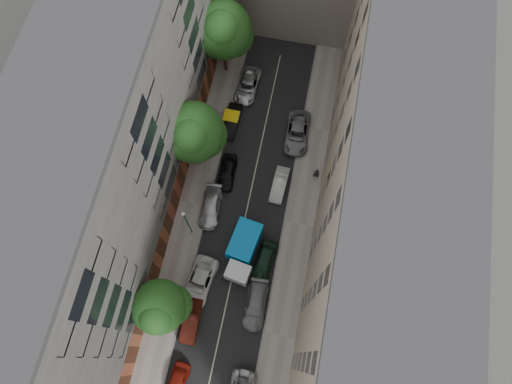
% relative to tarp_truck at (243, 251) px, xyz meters
% --- Properties ---
extents(ground, '(120.00, 120.00, 0.00)m').
position_rel_tarp_truck_xyz_m(ground, '(-0.60, 4.13, -1.50)').
color(ground, '#4C4C49').
rests_on(ground, ground).
extents(road_surface, '(8.00, 44.00, 0.02)m').
position_rel_tarp_truck_xyz_m(road_surface, '(-0.60, 4.13, -1.49)').
color(road_surface, black).
rests_on(road_surface, ground).
extents(sidewalk_left, '(3.00, 44.00, 0.15)m').
position_rel_tarp_truck_xyz_m(sidewalk_left, '(-6.10, 4.13, -1.43)').
color(sidewalk_left, gray).
rests_on(sidewalk_left, ground).
extents(sidewalk_right, '(3.00, 44.00, 0.15)m').
position_rel_tarp_truck_xyz_m(sidewalk_right, '(4.90, 4.13, -1.43)').
color(sidewalk_right, gray).
rests_on(sidewalk_right, ground).
extents(building_left, '(8.00, 44.00, 20.00)m').
position_rel_tarp_truck_xyz_m(building_left, '(-11.60, 4.13, 8.50)').
color(building_left, '#484643').
rests_on(building_left, ground).
extents(building_right, '(8.00, 44.00, 20.00)m').
position_rel_tarp_truck_xyz_m(building_right, '(10.40, 4.13, 8.50)').
color(building_right, '#C0AE96').
rests_on(building_right, ground).
extents(tarp_truck, '(3.23, 6.23, 2.73)m').
position_rel_tarp_truck_xyz_m(tarp_truck, '(0.00, 0.00, 0.00)').
color(tarp_truck, black).
rests_on(tarp_truck, ground).
extents(car_left_1, '(1.53, 4.24, 1.39)m').
position_rel_tarp_truck_xyz_m(car_left_1, '(-3.40, -7.27, -0.81)').
color(car_left_1, '#4B170F').
rests_on(car_left_1, ground).
extents(car_left_2, '(3.03, 5.45, 1.44)m').
position_rel_tarp_truck_xyz_m(car_left_2, '(-3.51, -3.67, -0.78)').
color(car_left_2, silver).
rests_on(car_left_2, ground).
extents(car_left_3, '(2.16, 4.84, 1.38)m').
position_rel_tarp_truck_xyz_m(car_left_3, '(-4.20, 3.93, -0.81)').
color(car_left_3, '#BAB9BF').
rests_on(car_left_3, ground).
extents(car_left_4, '(1.86, 4.28, 1.44)m').
position_rel_tarp_truck_xyz_m(car_left_4, '(-3.40, 7.96, -0.78)').
color(car_left_4, black).
rests_on(car_left_4, ground).
extents(car_left_5, '(1.56, 4.28, 1.40)m').
position_rel_tarp_truck_xyz_m(car_left_5, '(-4.20, 13.99, -0.80)').
color(car_left_5, black).
rests_on(car_left_5, ground).
extents(car_left_6, '(2.52, 5.07, 1.38)m').
position_rel_tarp_truck_xyz_m(car_left_6, '(-3.40, 18.73, -0.81)').
color(car_left_6, '#BABABF').
rests_on(car_left_6, ground).
extents(car_right_1, '(2.13, 4.92, 1.41)m').
position_rel_tarp_truck_xyz_m(car_right_1, '(2.20, -4.67, -0.80)').
color(car_right_1, slate).
rests_on(car_right_1, ground).
extents(car_right_2, '(2.37, 4.59, 1.49)m').
position_rel_tarp_truck_xyz_m(car_right_2, '(2.20, -0.47, -0.75)').
color(car_right_2, black).
rests_on(car_right_2, ground).
extents(car_right_3, '(1.59, 4.02, 1.30)m').
position_rel_tarp_truck_xyz_m(car_right_3, '(2.20, 7.73, -0.85)').
color(car_right_3, silver).
rests_on(car_right_3, ground).
extents(car_right_4, '(2.81, 5.57, 1.51)m').
position_rel_tarp_truck_xyz_m(car_right_4, '(3.00, 13.93, -0.75)').
color(car_right_4, slate).
rests_on(car_right_4, ground).
extents(tree_near, '(5.04, 4.73, 7.36)m').
position_rel_tarp_truck_xyz_m(tree_near, '(-5.60, -6.98, 3.45)').
color(tree_near, '#382619').
rests_on(tree_near, sidewalk_left).
extents(tree_mid, '(6.09, 5.93, 9.23)m').
position_rel_tarp_truck_xyz_m(tree_mid, '(-6.48, 9.02, 4.66)').
color(tree_mid, '#382619').
rests_on(tree_mid, sidewalk_left).
extents(tree_far, '(6.19, 6.05, 9.92)m').
position_rel_tarp_truck_xyz_m(tree_far, '(-6.27, 20.63, 5.20)').
color(tree_far, '#382619').
rests_on(tree_far, sidewalk_left).
extents(lamp_post, '(0.36, 0.36, 6.44)m').
position_rel_tarp_truck_xyz_m(lamp_post, '(-5.49, 1.14, 2.62)').
color(lamp_post, '#18572D').
rests_on(lamp_post, sidewalk_left).
extents(pedestrian, '(0.72, 0.52, 1.85)m').
position_rel_tarp_truck_xyz_m(pedestrian, '(5.72, 9.50, -0.43)').
color(pedestrian, black).
rests_on(pedestrian, sidewalk_right).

